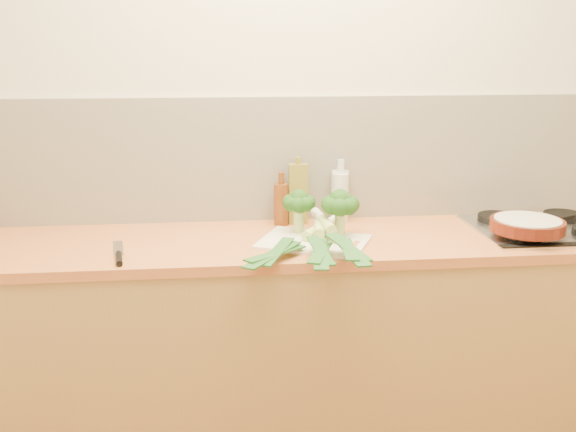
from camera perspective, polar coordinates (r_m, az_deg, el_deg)
The scene contains 15 objects.
room_shell at distance 2.81m, azimuth 0.61°, elevation 5.08°, with size 3.50×3.50×3.50m.
counter at distance 2.76m, azimuth 1.27°, elevation -10.90°, with size 3.20×0.62×0.90m.
gas_hob at distance 2.89m, azimuth 21.84°, elevation -0.93°, with size 0.58×0.50×0.04m.
chopping_board at distance 2.52m, azimuth 2.29°, elevation -2.32°, with size 0.40×0.30×0.01m, color white.
broccoli_left at distance 2.59m, azimuth 0.96°, elevation 1.15°, with size 0.13×0.14×0.18m.
broccoli_right at distance 2.55m, azimuth 4.65°, elevation 1.01°, with size 0.15×0.15×0.19m.
leek_front at distance 2.51m, azimuth 1.76°, elevation -1.70°, with size 0.45×0.62×0.04m.
leek_mid at distance 2.43m, azimuth 2.81°, elevation -1.80°, with size 0.15×0.62×0.04m.
leek_back at distance 2.45m, azimuth 3.88°, elevation -1.24°, with size 0.12×0.70×0.04m.
chefs_knife at distance 2.42m, azimuth -14.80°, elevation -3.46°, with size 0.08×0.31×0.02m.
skillet at distance 2.71m, azimuth 20.53°, elevation -0.73°, with size 0.40×0.29×0.05m.
oil_tin at distance 2.76m, azimuth 0.90°, elevation 2.02°, with size 0.08×0.05×0.29m.
glass_bottle at distance 2.80m, azimuth 4.67°, elevation 1.73°, with size 0.07×0.07×0.28m.
amber_bottle at distance 2.75m, azimuth -0.60°, elevation 1.14°, with size 0.06×0.06×0.23m.
water_bottle at distance 2.82m, azimuth 4.62°, elevation 1.67°, with size 0.08×0.08×0.25m.
Camera 1 is at (-0.32, -1.26, 1.66)m, focal length 40.00 mm.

